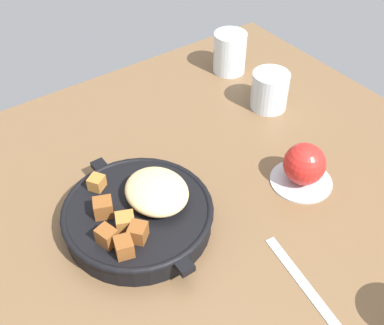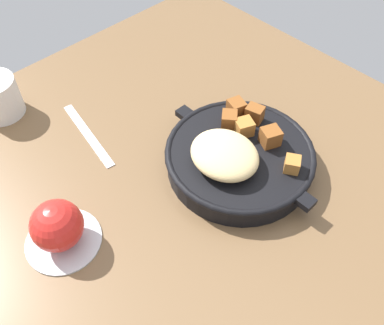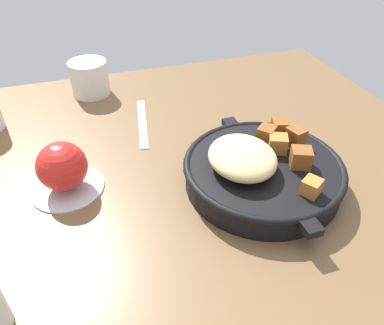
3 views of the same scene
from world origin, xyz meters
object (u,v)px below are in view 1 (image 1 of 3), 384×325
butter_knife (303,282)px  water_glass_short (270,90)px  red_apple (304,164)px  water_glass_tall (230,53)px  cast_iron_skillet (140,213)px

butter_knife → water_glass_short: bearing=154.1°
butter_knife → red_apple: bearing=145.3°
red_apple → water_glass_tall: 40.53cm
cast_iron_skillet → butter_knife: size_ratio=1.59×
cast_iron_skillet → water_glass_tall: 52.49cm
red_apple → butter_knife: red_apple is taller
red_apple → butter_knife: 22.81cm
red_apple → water_glass_tall: water_glass_tall is taller
butter_knife → water_glass_short: size_ratio=2.23×
cast_iron_skillet → red_apple: size_ratio=3.83×
water_glass_short → water_glass_tall: (-16.77, 2.27, 0.74)cm
cast_iron_skillet → red_apple: 31.03cm
red_apple → water_glass_short: bearing=152.7°
water_glass_short → water_glass_tall: bearing=172.3°
butter_knife → water_glass_tall: water_glass_tall is taller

